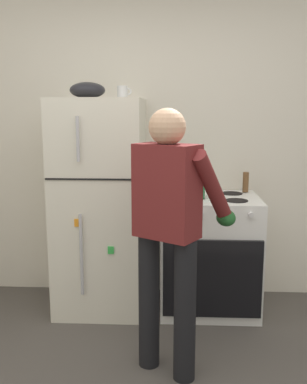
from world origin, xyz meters
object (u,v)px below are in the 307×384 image
Objects in this scene: coffee_mug at (123,92)px; pepper_mill at (246,182)px; refrigerator at (101,206)px; red_pot at (190,190)px; person_cook at (170,220)px; stove_range at (209,254)px; mixing_bowl at (87,90)px.

coffee_mug is 1.23m from pepper_mill.
red_pot is (0.71, -0.05, 0.14)m from refrigerator.
coffee_mug is (-0.38, 0.94, 0.77)m from person_cook.
person_cook is (-0.31, -0.88, 0.50)m from stove_range.
refrigerator is at bearing -0.21° from mixing_bowl.
red_pot is at bearing -166.08° from stove_range.
person_cook is 14.28× the size of coffee_mug.
refrigerator is 1.05× the size of person_cook.
person_cook is (0.56, -0.89, 0.12)m from refrigerator.
pepper_mill is at bearing 60.90° from person_cook.
mixing_bowl is (-0.64, 0.89, 0.78)m from person_cook.
refrigerator is at bearing 179.34° from stove_range.
stove_range is 1.59m from mixing_bowl.
coffee_mug is at bearing 10.78° from mixing_bowl.
stove_range is 8.25× the size of coffee_mug.
refrigerator is 0.90m from coffee_mug.
refrigerator is 0.95m from stove_range.
pepper_mill is at bearing 8.65° from coffee_mug.
red_pot is 1.21× the size of mixing_bowl.
pepper_mill is (0.30, 0.21, 0.55)m from stove_range.
red_pot is 2.00× the size of pepper_mill.
stove_range is (0.87, -0.01, -0.38)m from refrigerator.
stove_range is at bearing -144.96° from pepper_mill.
stove_range is 0.58× the size of person_cook.
pepper_mill is at bearing 9.10° from mixing_bowl.
mixing_bowl reaches higher than red_pot.
coffee_mug is 0.27m from mixing_bowl.
pepper_mill is (0.46, 0.25, 0.03)m from red_pot.
refrigerator is at bearing -164.60° from coffee_mug.
stove_range is 1.05m from person_cook.
person_cook is at bearing -119.10° from pepper_mill.
refrigerator is 0.72m from red_pot.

